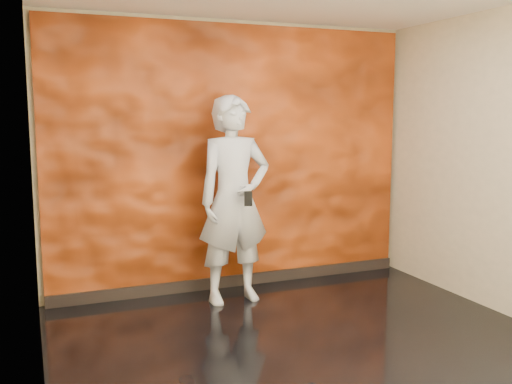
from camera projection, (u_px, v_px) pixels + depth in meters
The scene contains 5 objects.
room at pixel (325, 175), 4.20m from camera, with size 4.02×4.02×2.81m.
feature_wall at pixel (235, 158), 6.00m from camera, with size 3.90×0.06×2.75m, color #DC5418.
baseboard at pixel (237, 280), 6.14m from camera, with size 3.90×0.04×0.12m, color black.
man at pixel (234, 200), 5.55m from camera, with size 0.74×0.48×2.02m, color #A5AAB4.
phone at pixel (248, 199), 5.25m from camera, with size 0.07×0.01×0.14m, color black.
Camera 1 is at (-2.03, -3.68, 1.85)m, focal length 40.00 mm.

